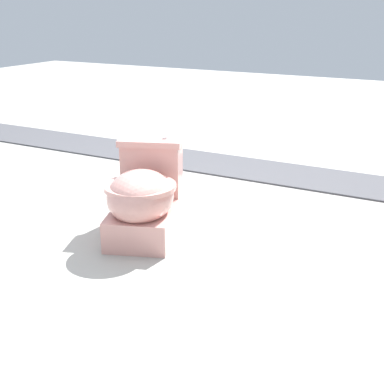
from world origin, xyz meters
name	(u,v)px	position (x,y,z in m)	size (l,w,h in m)	color
ground_plane	(154,217)	(0.00, 0.00, 0.00)	(14.00, 14.00, 0.00)	#A8A59E
gravel_strip	(293,175)	(-1.20, 0.50, 0.01)	(0.56, 8.00, 0.01)	#4C4C51
toilet	(144,197)	(0.24, 0.09, 0.22)	(0.72, 0.56, 0.52)	#E09E93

